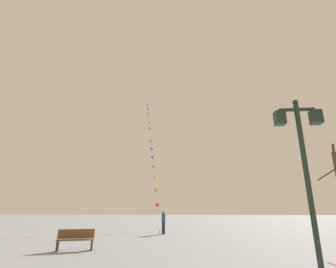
{
  "coord_description": "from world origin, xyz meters",
  "views": [
    {
      "loc": [
        -1.02,
        -0.8,
        1.73
      ],
      "look_at": [
        -3.3,
        28.2,
        10.46
      ],
      "focal_mm": 27.16,
      "sensor_mm": 36.0,
      "label": 1
    }
  ],
  "objects": [
    {
      "name": "kite_train",
      "position": [
        -5.87,
        31.76,
        10.55
      ],
      "size": [
        5.13,
        21.92,
        20.6
      ],
      "color": "brown",
      "rests_on": "ground_plane"
    },
    {
      "name": "kite_flyer",
      "position": [
        -2.97,
        19.55,
        0.9
      ],
      "size": [
        0.32,
        0.63,
        1.71
      ],
      "rotation": [
        0.0,
        0.0,
        1.8
      ],
      "color": "#1E1E2D",
      "rests_on": "ground_plane"
    },
    {
      "name": "park_bench",
      "position": [
        -6.12,
        11.12,
        0.45
      ],
      "size": [
        1.66,
        0.93,
        0.89
      ],
      "rotation": [
        0.0,
        0.0,
        0.32
      ],
      "color": "brown",
      "rests_on": "ground_plane"
    },
    {
      "name": "twin_lantern_lamp_post",
      "position": [
        2.18,
        6.34,
        3.35
      ],
      "size": [
        1.29,
        0.28,
        4.84
      ],
      "color": "#1E2D23",
      "rests_on": "ground_plane"
    },
    {
      "name": "ground_plane",
      "position": [
        0.0,
        20.0,
        0.0
      ],
      "size": [
        160.0,
        160.0,
        0.0
      ],
      "primitive_type": "plane",
      "color": "gray"
    }
  ]
}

